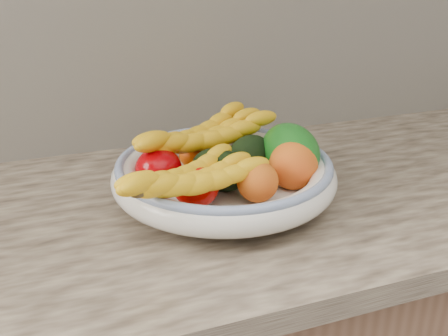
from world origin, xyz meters
TOP-DOWN VIEW (x-y plane):
  - fruit_bowl at (0.00, 1.66)m, footprint 0.39×0.39m
  - clementine_back_left at (-0.03, 1.75)m, footprint 0.06×0.06m
  - clementine_back_right at (0.02, 1.77)m, footprint 0.05×0.05m
  - clementine_back_mid at (0.01, 1.71)m, footprint 0.06×0.06m
  - tomato_left at (-0.11, 1.69)m, footprint 0.10×0.10m
  - tomato_near_left at (-0.07, 1.60)m, footprint 0.09×0.09m
  - avocado_center at (-0.01, 1.65)m, footprint 0.12×0.13m
  - avocado_right at (0.06, 1.69)m, footprint 0.13×0.12m
  - green_mango at (0.12, 1.65)m, footprint 0.12×0.14m
  - peach_front at (0.03, 1.58)m, footprint 0.08×0.08m
  - peach_right at (0.11, 1.61)m, footprint 0.11×0.11m
  - banana_bunch_back at (-0.01, 1.73)m, footprint 0.33×0.22m
  - banana_bunch_front at (-0.08, 1.58)m, footprint 0.29×0.21m

SIDE VIEW (x-z plane):
  - fruit_bowl at x=0.00m, z-range 0.91..0.99m
  - clementine_back_left at x=-0.03m, z-range 0.93..0.98m
  - clementine_back_right at x=0.02m, z-range 0.93..0.98m
  - clementine_back_mid at x=0.01m, z-range 0.93..0.98m
  - tomato_left at x=-0.11m, z-range 0.93..1.00m
  - tomato_near_left at x=-0.07m, z-range 0.93..1.00m
  - avocado_center at x=-0.01m, z-range 0.93..1.00m
  - avocado_right at x=0.06m, z-range 0.93..1.00m
  - peach_front at x=0.03m, z-range 0.93..1.00m
  - peach_right at x=0.11m, z-range 0.93..1.01m
  - green_mango at x=0.12m, z-range 0.91..1.04m
  - banana_bunch_front at x=-0.08m, z-range 0.94..1.02m
  - banana_bunch_back at x=-0.01m, z-range 0.94..1.03m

